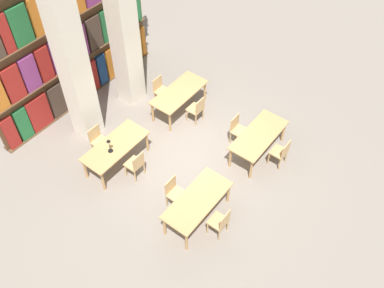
{
  "coord_description": "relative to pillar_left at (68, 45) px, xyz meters",
  "views": [
    {
      "loc": [
        -5.97,
        -4.73,
        9.2
      ],
      "look_at": [
        0.0,
        -0.14,
        0.68
      ],
      "focal_mm": 40.0,
      "sensor_mm": 36.0,
      "label": 1
    }
  ],
  "objects": [
    {
      "name": "chair_3",
      "position": [
        2.29,
        -3.68,
        -2.51
      ],
      "size": [
        0.42,
        0.4,
        0.89
      ],
      "rotation": [
        0.0,
        0.0,
        3.14
      ],
      "color": "tan",
      "rests_on": "ground_plane"
    },
    {
      "name": "reading_table_0",
      "position": [
        -0.44,
        -4.33,
        -2.34
      ],
      "size": [
        1.86,
        0.82,
        0.75
      ],
      "color": "tan",
      "rests_on": "ground_plane"
    },
    {
      "name": "chair_0",
      "position": [
        -0.46,
        -5.02,
        -2.51
      ],
      "size": [
        0.42,
        0.4,
        0.89
      ],
      "color": "tan",
      "rests_on": "ground_plane"
    },
    {
      "name": "reading_table_2",
      "position": [
        -0.4,
        -1.57,
        -2.34
      ],
      "size": [
        1.86,
        0.82,
        0.75
      ],
      "color": "tan",
      "rests_on": "ground_plane"
    },
    {
      "name": "chair_5",
      "position": [
        -0.39,
        -0.88,
        -2.51
      ],
      "size": [
        0.42,
        0.4,
        0.89
      ],
      "rotation": [
        0.0,
        0.0,
        3.14
      ],
      "color": "tan",
      "rests_on": "ground_plane"
    },
    {
      "name": "chair_7",
      "position": [
        2.24,
        -0.89,
        -2.51
      ],
      "size": [
        0.42,
        0.4,
        0.89
      ],
      "rotation": [
        0.0,
        0.0,
        3.14
      ],
      "color": "tan",
      "rests_on": "ground_plane"
    },
    {
      "name": "chair_4",
      "position": [
        -0.39,
        -2.26,
        -2.51
      ],
      "size": [
        0.42,
        0.4,
        0.89
      ],
      "color": "tan",
      "rests_on": "ground_plane"
    },
    {
      "name": "chair_2",
      "position": [
        2.29,
        -5.07,
        -2.51
      ],
      "size": [
        0.42,
        0.4,
        0.89
      ],
      "color": "tan",
      "rests_on": "ground_plane"
    },
    {
      "name": "reading_table_3",
      "position": [
        2.29,
        -1.58,
        -2.34
      ],
      "size": [
        1.86,
        0.82,
        0.75
      ],
      "color": "tan",
      "rests_on": "ground_plane"
    },
    {
      "name": "pillar_left",
      "position": [
        0.0,
        0.0,
        0.0
      ],
      "size": [
        0.63,
        0.63,
        6.0
      ],
      "color": "silver",
      "rests_on": "ground_plane"
    },
    {
      "name": "reading_table_1",
      "position": [
        2.25,
        -4.38,
        -2.34
      ],
      "size": [
        1.86,
        0.82,
        0.75
      ],
      "color": "tan",
      "rests_on": "ground_plane"
    },
    {
      "name": "bookshelf_bank",
      "position": [
        0.94,
        1.23,
        -0.33
      ],
      "size": [
        5.85,
        0.35,
        5.5
      ],
      "color": "brown",
      "rests_on": "ground_plane"
    },
    {
      "name": "desk_lamp_0",
      "position": [
        -0.61,
        -1.62,
        -1.96
      ],
      "size": [
        0.14,
        0.14,
        0.44
      ],
      "color": "black",
      "rests_on": "reading_table_2"
    },
    {
      "name": "chair_6",
      "position": [
        2.24,
        -2.28,
        -2.51
      ],
      "size": [
        0.42,
        0.4,
        0.89
      ],
      "color": "tan",
      "rests_on": "ground_plane"
    },
    {
      "name": "chair_1",
      "position": [
        -0.46,
        -3.63,
        -2.51
      ],
      "size": [
        0.42,
        0.4,
        0.89
      ],
      "rotation": [
        0.0,
        0.0,
        3.14
      ],
      "color": "tan",
      "rests_on": "ground_plane"
    },
    {
      "name": "ground_plane",
      "position": [
        0.93,
        -2.97,
        -3.0
      ],
      "size": [
        40.0,
        40.0,
        0.0
      ],
      "primitive_type": "plane",
      "color": "gray"
    },
    {
      "name": "pillar_center",
      "position": [
        1.86,
        0.0,
        0.0
      ],
      "size": [
        0.63,
        0.63,
        6.0
      ],
      "color": "silver",
      "rests_on": "ground_plane"
    }
  ]
}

